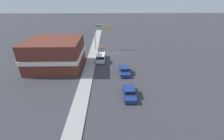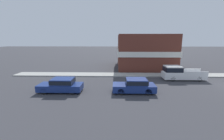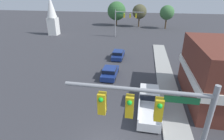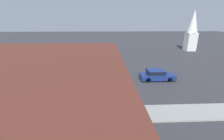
{
  "view_description": "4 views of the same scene",
  "coord_description": "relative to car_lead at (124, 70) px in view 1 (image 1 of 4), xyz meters",
  "views": [
    {
      "loc": [
        1.24,
        40.09,
        14.96
      ],
      "look_at": [
        0.69,
        14.81,
        2.11
      ],
      "focal_mm": 24.0,
      "sensor_mm": 36.0,
      "label": 1
    },
    {
      "loc": [
        -17.11,
        14.28,
        5.52
      ],
      "look_at": [
        -0.17,
        14.72,
        2.02
      ],
      "focal_mm": 24.0,
      "sensor_mm": 36.0,
      "label": 2
    },
    {
      "loc": [
        2.32,
        -9.48,
        10.92
      ],
      "look_at": [
        -1.39,
        10.63,
        1.82
      ],
      "focal_mm": 28.0,
      "sensor_mm": 36.0,
      "label": 3
    },
    {
      "loc": [
        16.62,
        13.2,
        7.64
      ],
      "look_at": [
        1.35,
        13.9,
        2.61
      ],
      "focal_mm": 24.0,
      "sensor_mm": 36.0,
      "label": 4
    }
  ],
  "objects": [
    {
      "name": "near_signal_assembly",
      "position": [
        5.18,
        -15.37,
        4.87
      ],
      "size": [
        6.3,
        0.49,
        7.71
      ],
      "color": "gray",
      "rests_on": "ground"
    },
    {
      "name": "car_second_ahead",
      "position": [
        -0.02,
        7.77,
        -0.0
      ],
      "size": [
        1.85,
        4.58,
        1.46
      ],
      "color": "black",
      "rests_on": "ground"
    },
    {
      "name": "sidewalk_curb",
      "position": [
        7.68,
        -12.28,
        -0.7
      ],
      "size": [
        2.4,
        60.0,
        0.14
      ],
      "color": "#9E9E99",
      "rests_on": "ground"
    },
    {
      "name": "car_lead",
      "position": [
        0.0,
        0.0,
        0.0
      ],
      "size": [
        1.89,
        4.42,
        1.47
      ],
      "color": "black",
      "rests_on": "ground"
    },
    {
      "name": "ground_plane",
      "position": [
        1.98,
        -12.28,
        -0.77
      ],
      "size": [
        200.0,
        200.0,
        0.0
      ],
      "primitive_type": "plane",
      "color": "#38383D"
    },
    {
      "name": "construction_barrel",
      "position": [
        5.88,
        -16.13,
        -0.2
      ],
      "size": [
        0.59,
        0.59,
        1.11
      ],
      "color": "orange",
      "rests_on": "ground"
    },
    {
      "name": "pickup_truck_parked",
      "position": [
        5.28,
        -6.79,
        0.17
      ],
      "size": [
        2.01,
        5.59,
        1.92
      ],
      "color": "black",
      "rests_on": "ground"
    },
    {
      "name": "corner_brick_building",
      "position": [
        15.04,
        -3.51,
        2.4
      ],
      "size": [
        11.63,
        10.39,
        6.36
      ],
      "color": "brown",
      "rests_on": "ground"
    }
  ]
}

